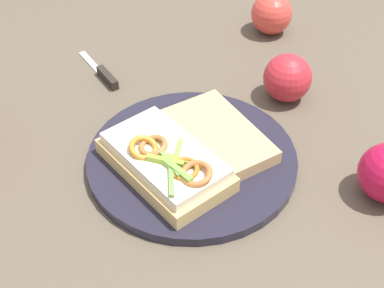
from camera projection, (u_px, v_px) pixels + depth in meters
name	position (u px, v px, depth m)	size (l,w,h in m)	color
ground_plane	(192.00, 163.00, 0.72)	(2.00, 2.00, 0.00)	brown
plate	(192.00, 159.00, 0.71)	(0.27, 0.27, 0.01)	#22202E
sandwich	(165.00, 161.00, 0.68)	(0.18, 0.19, 0.05)	tan
bread_slice_side	(217.00, 136.00, 0.72)	(0.15, 0.09, 0.02)	tan
apple_1	(272.00, 14.00, 0.94)	(0.07, 0.07, 0.07)	#D23F35
apple_3	(287.00, 78.00, 0.80)	(0.07, 0.07, 0.07)	red
knife	(103.00, 74.00, 0.86)	(0.10, 0.09, 0.01)	silver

